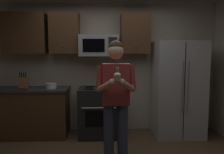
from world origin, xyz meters
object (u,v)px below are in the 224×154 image
object	(u,v)px
microwave	(99,46)
cupcake	(117,76)
oven_range	(99,112)
knife_block	(23,83)
refrigerator	(178,89)
bowl_large_white	(51,86)
person	(116,95)

from	to	relation	value
microwave	cupcake	xyz separation A→B (m)	(0.26, -1.58, -0.43)
oven_range	knife_block	bearing A→B (deg)	-178.79
cupcake	refrigerator	bearing A→B (deg)	48.87
bowl_large_white	person	distance (m)	1.62
bowl_large_white	cupcake	bearing A→B (deg)	-51.66
oven_range	cupcake	bearing A→B (deg)	-80.07
knife_block	cupcake	bearing A→B (deg)	-40.91
oven_range	microwave	xyz separation A→B (m)	(0.00, 0.12, 1.26)
refrigerator	bowl_large_white	xyz separation A→B (m)	(-2.40, 0.04, 0.07)
microwave	oven_range	bearing A→B (deg)	-90.02
person	knife_block	bearing A→B (deg)	146.27
refrigerator	person	xyz separation A→B (m)	(-1.24, -1.10, 0.10)
knife_block	bowl_large_white	size ratio (longest dim) A/B	1.51
cupcake	microwave	bearing A→B (deg)	99.19
refrigerator	cupcake	bearing A→B (deg)	-131.13
person	oven_range	bearing A→B (deg)	102.72
oven_range	microwave	bearing A→B (deg)	89.98
bowl_large_white	cupcake	world-z (taller)	cupcake
oven_range	person	bearing A→B (deg)	-77.28
oven_range	person	xyz separation A→B (m)	(0.26, -1.13, 0.53)
person	bowl_large_white	bearing A→B (deg)	135.56
oven_range	cupcake	size ratio (longest dim) A/B	5.36
bowl_large_white	cupcake	xyz separation A→B (m)	(1.16, -1.46, 0.32)
refrigerator	knife_block	distance (m)	2.90
microwave	bowl_large_white	distance (m)	1.18
microwave	person	distance (m)	1.47
refrigerator	bowl_large_white	bearing A→B (deg)	179.05
oven_range	bowl_large_white	bearing A→B (deg)	179.97
oven_range	refrigerator	xyz separation A→B (m)	(1.50, -0.04, 0.44)
refrigerator	person	bearing A→B (deg)	-138.63
microwave	refrigerator	xyz separation A→B (m)	(1.50, -0.16, -0.82)
oven_range	refrigerator	distance (m)	1.56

